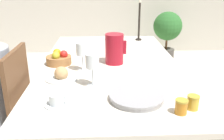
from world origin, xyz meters
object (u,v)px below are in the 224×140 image
object	(u,v)px
red_pitcher	(114,49)
wine_glass_juice	(92,63)
wine_glass_water	(82,50)
potted_plant	(167,29)
bread_plate	(61,76)
jam_jar_amber	(181,106)
chair_person_side	(5,123)
jam_jar_red	(193,102)
candlestick_tall	(139,23)
teacup_near_person	(57,101)
serving_tray	(137,97)
fruit_bowl	(59,59)

from	to	relation	value
red_pitcher	wine_glass_juice	size ratio (longest dim) A/B	1.12
wine_glass_water	potted_plant	bearing A→B (deg)	63.92
wine_glass_water	red_pitcher	bearing A→B (deg)	33.18
wine_glass_water	potted_plant	xyz separation A→B (m)	(1.26, 2.57, -0.38)
wine_glass_juice	potted_plant	size ratio (longest dim) A/B	0.24
red_pitcher	bread_plate	bearing A→B (deg)	-139.37
jam_jar_amber	chair_person_side	bearing A→B (deg)	159.57
wine_glass_juice	jam_jar_red	world-z (taller)	wine_glass_juice
wine_glass_juice	candlestick_tall	world-z (taller)	candlestick_tall
teacup_near_person	bread_plate	bearing A→B (deg)	94.38
bread_plate	chair_person_side	bearing A→B (deg)	-168.12
red_pitcher	jam_jar_red	distance (m)	0.78
serving_tray	jam_jar_red	xyz separation A→B (m)	(0.25, -0.11, 0.02)
teacup_near_person	potted_plant	distance (m)	3.35
jam_jar_amber	red_pitcher	bearing A→B (deg)	110.18
chair_person_side	serving_tray	size ratio (longest dim) A/B	3.38
jam_jar_amber	jam_jar_red	bearing A→B (deg)	29.15
potted_plant	wine_glass_water	bearing A→B (deg)	-116.08
red_pitcher	serving_tray	xyz separation A→B (m)	(0.08, -0.59, -0.10)
chair_person_side	wine_glass_juice	distance (m)	0.69
chair_person_side	wine_glass_water	world-z (taller)	chair_person_side
red_pitcher	serving_tray	distance (m)	0.60
wine_glass_water	jam_jar_red	size ratio (longest dim) A/B	2.76
red_pitcher	serving_tray	size ratio (longest dim) A/B	0.76
jam_jar_amber	potted_plant	world-z (taller)	jam_jar_amber
wine_glass_water	candlestick_tall	bearing A→B (deg)	59.30
serving_tray	candlestick_tall	distance (m)	1.31
wine_glass_water	serving_tray	xyz separation A→B (m)	(0.31, -0.44, -0.13)
chair_person_side	wine_glass_juice	world-z (taller)	chair_person_side
chair_person_side	red_pitcher	xyz separation A→B (m)	(0.71, 0.37, 0.37)
serving_tray	jam_jar_amber	bearing A→B (deg)	-38.48
jam_jar_red	serving_tray	bearing A→B (deg)	156.81
wine_glass_juice	teacup_near_person	bearing A→B (deg)	-126.73
serving_tray	candlestick_tall	xyz separation A→B (m)	(0.20, 1.29, 0.15)
bread_plate	fruit_bowl	xyz separation A→B (m)	(-0.06, 0.29, 0.01)
chair_person_side	red_pitcher	distance (m)	0.88
serving_tray	bread_plate	distance (m)	0.52
bread_plate	candlestick_tall	size ratio (longest dim) A/B	0.47
teacup_near_person	wine_glass_juice	bearing A→B (deg)	53.27
bread_plate	jam_jar_amber	xyz separation A→B (m)	(0.61, -0.44, 0.01)
teacup_near_person	candlestick_tall	world-z (taller)	candlestick_tall
wine_glass_juice	jam_jar_amber	bearing A→B (deg)	-38.64
chair_person_side	jam_jar_amber	bearing A→B (deg)	-110.43
candlestick_tall	bread_plate	bearing A→B (deg)	-122.07
wine_glass_juice	fruit_bowl	bearing A→B (deg)	122.67
wine_glass_juice	teacup_near_person	distance (m)	0.31
fruit_bowl	bread_plate	bearing A→B (deg)	-78.55
bread_plate	wine_glass_water	bearing A→B (deg)	50.92
serving_tray	candlestick_tall	world-z (taller)	candlestick_tall
chair_person_side	jam_jar_red	distance (m)	1.13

